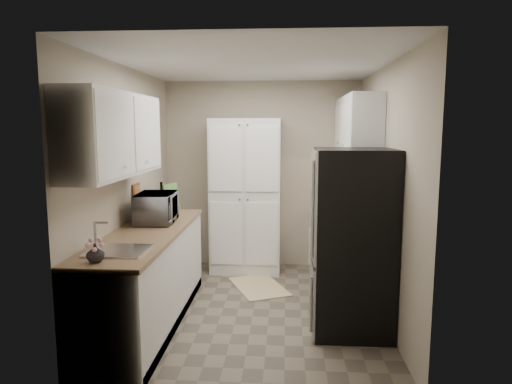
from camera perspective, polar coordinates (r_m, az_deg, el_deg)
ground at (r=4.94m, az=-0.26°, el=-14.39°), size 3.20×3.20×0.00m
room_shell at (r=4.57m, az=-0.50°, el=4.78°), size 2.64×3.24×2.52m
pantry_cabinet at (r=5.96m, az=-1.29°, el=-0.50°), size 0.90×0.55×2.00m
base_cabinet_left at (r=4.56m, az=-13.37°, el=-10.65°), size 0.60×2.30×0.88m
countertop_left at (r=4.44m, az=-13.57°, el=-5.02°), size 0.63×2.33×0.04m
base_cabinet_right at (r=5.96m, az=10.15°, el=-6.12°), size 0.60×0.80×0.88m
countertop_right at (r=5.87m, az=10.26°, el=-1.76°), size 0.63×0.83×0.04m
electric_range at (r=5.18m, az=10.97°, el=-7.87°), size 0.71×0.78×1.13m
refrigerator at (r=4.32m, az=11.96°, el=-6.02°), size 0.70×0.72×1.70m
microwave at (r=4.79m, az=-12.31°, el=-1.94°), size 0.41×0.57×0.30m
wine_bottle at (r=5.22m, az=-11.71°, el=-0.93°), size 0.08×0.08×0.33m
flower_vase at (r=3.53m, az=-19.44°, el=-7.20°), size 0.16×0.16×0.13m
cutting_board at (r=5.38m, az=-10.52°, el=-0.68°), size 0.11×0.25×0.32m
toaster_oven at (r=6.00m, az=10.51°, el=-0.27°), size 0.40×0.46×0.23m
fruit_basket at (r=5.99m, az=10.33°, el=1.32°), size 0.30×0.30×0.10m
kitchen_mat at (r=5.56m, az=0.34°, el=-11.73°), size 0.81×0.97×0.01m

